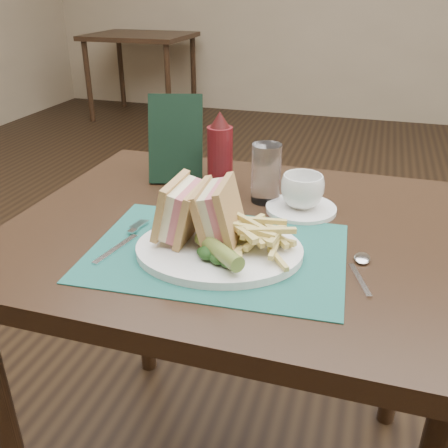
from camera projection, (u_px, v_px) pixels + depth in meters
name	position (u px, v px, depth m)	size (l,w,h in m)	color
floor	(272.00, 353.00, 1.77)	(7.00, 7.00, 0.00)	black
wall_back	(349.00, 118.00, 4.77)	(6.00, 6.00, 0.00)	tan
table_main	(234.00, 366.00, 1.18)	(0.90, 0.75, 0.75)	black
table_bg_left	(143.00, 76.00, 4.67)	(0.90, 0.75, 0.75)	black
placemat	(217.00, 252.00, 0.91)	(0.46, 0.33, 0.00)	#1B574E
plate	(219.00, 250.00, 0.89)	(0.30, 0.24, 0.01)	white
sandwich_half_a	(171.00, 208.00, 0.90)	(0.06, 0.11, 0.10)	tan
sandwich_half_b	(207.00, 211.00, 0.89)	(0.06, 0.12, 0.10)	tan
kale_garnish	(215.00, 255.00, 0.84)	(0.11, 0.08, 0.03)	#163513
pickle_spear	(219.00, 250.00, 0.83)	(0.03, 0.03, 0.12)	#5A6D29
fries_pile	(260.00, 231.00, 0.88)	(0.18, 0.20, 0.06)	tan
fork	(123.00, 240.00, 0.93)	(0.03, 0.17, 0.01)	silver
spoon	(361.00, 270.00, 0.84)	(0.03, 0.15, 0.01)	silver
saucer	(301.00, 209.00, 1.07)	(0.15, 0.15, 0.01)	white
coffee_cup	(302.00, 191.00, 1.05)	(0.09, 0.09, 0.07)	white
drinking_glass	(266.00, 173.00, 1.09)	(0.06, 0.06, 0.13)	white
ketchup_bottle	(220.00, 152.00, 1.13)	(0.06, 0.06, 0.19)	#510E12
check_presenter	(176.00, 139.00, 1.19)	(0.13, 0.01, 0.21)	black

